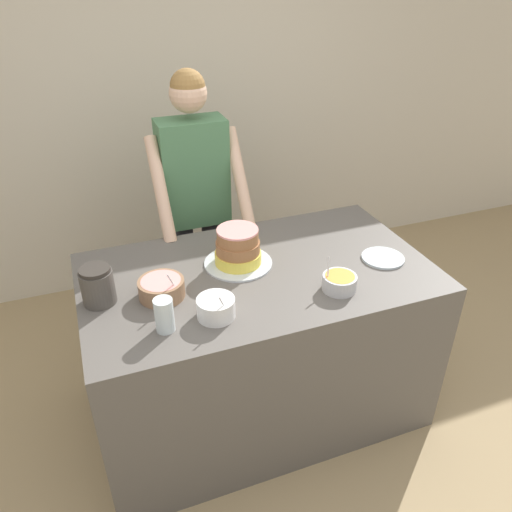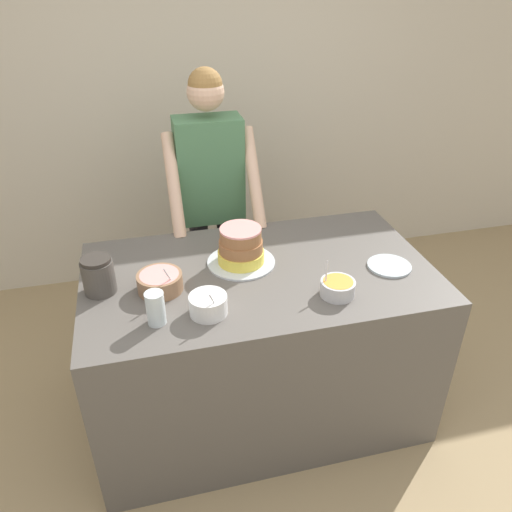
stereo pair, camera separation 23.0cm
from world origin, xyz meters
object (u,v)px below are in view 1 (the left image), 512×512
(cake, at_px, (238,249))
(frosting_bowl_orange, at_px, (339,282))
(frosting_bowl_white, at_px, (216,307))
(drinking_glass, at_px, (164,315))
(stoneware_jar, at_px, (98,286))
(person_baker, at_px, (195,188))
(ceramic_plate, at_px, (383,258))
(frosting_bowl_pink, at_px, (161,288))

(cake, distance_m, frosting_bowl_orange, 0.52)
(frosting_bowl_orange, bearing_deg, frosting_bowl_white, 179.46)
(cake, relative_size, drinking_glass, 2.28)
(frosting_bowl_orange, distance_m, stoneware_jar, 1.07)
(person_baker, relative_size, ceramic_plate, 8.03)
(frosting_bowl_pink, xyz_separation_m, stoneware_jar, (-0.26, 0.05, 0.04))
(ceramic_plate, height_order, stoneware_jar, stoneware_jar)
(cake, bearing_deg, frosting_bowl_white, -121.39)
(frosting_bowl_white, distance_m, frosting_bowl_pink, 0.29)
(drinking_glass, bearing_deg, frosting_bowl_orange, 0.40)
(ceramic_plate, bearing_deg, frosting_bowl_orange, -154.96)
(frosting_bowl_pink, distance_m, ceramic_plate, 1.11)
(person_baker, distance_m, cake, 0.68)
(person_baker, height_order, drinking_glass, person_baker)
(ceramic_plate, bearing_deg, stoneware_jar, 174.66)
(drinking_glass, distance_m, stoneware_jar, 0.37)
(drinking_glass, bearing_deg, ceramic_plate, 8.17)
(frosting_bowl_white, height_order, frosting_bowl_pink, frosting_bowl_pink)
(person_baker, xyz_separation_m, drinking_glass, (-0.41, -1.06, -0.06))
(person_baker, distance_m, frosting_bowl_pink, 0.91)
(drinking_glass, xyz_separation_m, stoneware_jar, (-0.23, 0.29, 0.01))
(frosting_bowl_pink, xyz_separation_m, frosting_bowl_orange, (0.77, -0.23, -0.01))
(frosting_bowl_white, relative_size, stoneware_jar, 0.93)
(cake, relative_size, frosting_bowl_orange, 2.11)
(person_baker, xyz_separation_m, frosting_bowl_white, (-0.19, -1.05, -0.09))
(ceramic_plate, xyz_separation_m, stoneware_jar, (-1.37, 0.13, 0.08))
(person_baker, height_order, stoneware_jar, person_baker)
(person_baker, distance_m, drinking_glass, 1.14)
(frosting_bowl_white, height_order, ceramic_plate, frosting_bowl_white)
(frosting_bowl_pink, bearing_deg, stoneware_jar, 168.53)
(cake, height_order, stoneware_jar, cake)
(cake, distance_m, drinking_glass, 0.58)
(person_baker, bearing_deg, frosting_bowl_orange, -69.58)
(frosting_bowl_pink, bearing_deg, person_baker, 65.52)
(person_baker, relative_size, frosting_bowl_white, 10.53)
(ceramic_plate, bearing_deg, drinking_glass, -171.83)
(frosting_bowl_orange, bearing_deg, stoneware_jar, 164.49)
(cake, bearing_deg, frosting_bowl_pink, -161.16)
(stoneware_jar, bearing_deg, frosting_bowl_white, -32.05)
(ceramic_plate, bearing_deg, frosting_bowl_pink, 176.15)
(drinking_glass, height_order, stoneware_jar, stoneware_jar)
(frosting_bowl_pink, bearing_deg, frosting_bowl_white, -50.96)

